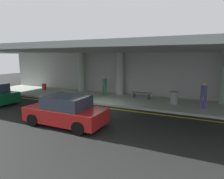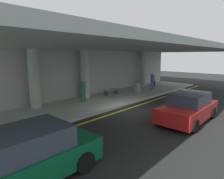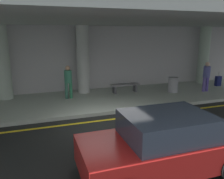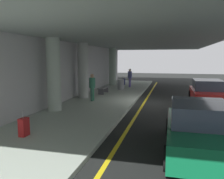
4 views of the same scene
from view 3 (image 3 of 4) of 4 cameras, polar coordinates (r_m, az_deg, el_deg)
The scene contains 14 objects.
ground_plane at distance 8.86m, azimuth -0.84°, elevation -8.67°, with size 60.00×60.00×0.00m, color black.
sidewalk at distance 11.66m, azimuth -5.51°, elevation -2.75°, with size 26.00×4.20×0.15m, color #A6B2A4.
lane_stripe_yellow at distance 9.27m, azimuth -1.73°, elevation -7.60°, with size 26.00×0.14×0.01m, color yellow.
support_column_far_left at distance 12.54m, azimuth -25.56°, elevation 6.01°, with size 0.69×0.69×3.65m, color #A3B2A4.
support_column_left_mid at distance 12.69m, azimuth -7.25°, elevation 7.33°, with size 0.69×0.69×3.65m, color #AAAEA9.
support_column_center at distance 16.28m, azimuth 21.82°, elevation 7.88°, with size 0.69×0.69×3.65m, color #9FB4A2.
ceiling_overhang at distance 10.70m, azimuth -5.37°, elevation 16.77°, with size 28.00×13.20×0.30m, color #939D9A.
terminal_back_wall at distance 13.46m, azimuth -7.91°, elevation 7.36°, with size 26.00×0.30×3.80m, color #ADADAE.
car_red at distance 5.98m, azimuth 12.61°, elevation -13.19°, with size 4.10×1.92×1.50m.
traveler_with_luggage at distance 13.98m, azimuth 22.45°, elevation 3.42°, with size 0.38×0.38×1.68m.
person_waiting_for_ride at distance 11.71m, azimuth -10.84°, elevation 2.37°, with size 0.38×0.38×1.68m.
suitcase_upright_primary at distance 15.92m, azimuth 24.88°, elevation 1.95°, with size 0.36×0.22×0.90m.
bench_metal at distance 12.84m, azimuth 3.23°, elevation 0.81°, with size 1.60×0.50×0.48m.
trash_bin_steel at distance 13.33m, azimuth 14.92°, elevation 1.18°, with size 0.56×0.56×0.85m, color gray.
Camera 3 is at (-2.49, -7.80, 3.40)m, focal length 36.76 mm.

